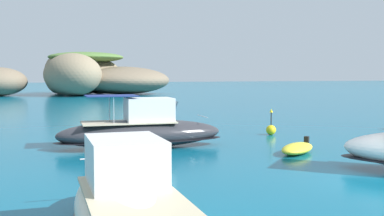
{
  "coord_description": "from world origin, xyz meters",
  "views": [
    {
      "loc": [
        -10.45,
        -11.6,
        3.4
      ],
      "look_at": [
        -1.7,
        12.67,
        1.54
      ],
      "focal_mm": 43.3,
      "sensor_mm": 36.0,
      "label": 1
    }
  ],
  "objects_px": {
    "motorboat_cream": "(128,208)",
    "channel_buoy": "(271,129)",
    "islet_large": "(94,76)",
    "dinghy_tender": "(297,148)",
    "motorboat_charcoal": "(142,131)"
  },
  "relations": [
    {
      "from": "motorboat_charcoal",
      "to": "channel_buoy",
      "type": "relative_size",
      "value": 5.38
    },
    {
      "from": "motorboat_cream",
      "to": "islet_large",
      "type": "bearing_deg",
      "value": 82.57
    },
    {
      "from": "islet_large",
      "to": "dinghy_tender",
      "type": "bearing_deg",
      "value": -90.26
    },
    {
      "from": "dinghy_tender",
      "to": "channel_buoy",
      "type": "height_order",
      "value": "channel_buoy"
    },
    {
      "from": "islet_large",
      "to": "dinghy_tender",
      "type": "relative_size",
      "value": 9.03
    },
    {
      "from": "channel_buoy",
      "to": "motorboat_cream",
      "type": "bearing_deg",
      "value": -128.76
    },
    {
      "from": "channel_buoy",
      "to": "islet_large",
      "type": "bearing_deg",
      "value": 91.67
    },
    {
      "from": "motorboat_cream",
      "to": "channel_buoy",
      "type": "bearing_deg",
      "value": 51.24
    },
    {
      "from": "dinghy_tender",
      "to": "motorboat_cream",
      "type": "bearing_deg",
      "value": -138.63
    },
    {
      "from": "islet_large",
      "to": "motorboat_cream",
      "type": "height_order",
      "value": "islet_large"
    },
    {
      "from": "motorboat_cream",
      "to": "dinghy_tender",
      "type": "height_order",
      "value": "motorboat_cream"
    },
    {
      "from": "dinghy_tender",
      "to": "channel_buoy",
      "type": "distance_m",
      "value": 6.14
    },
    {
      "from": "islet_large",
      "to": "channel_buoy",
      "type": "bearing_deg",
      "value": -88.33
    },
    {
      "from": "motorboat_charcoal",
      "to": "dinghy_tender",
      "type": "distance_m",
      "value": 7.11
    },
    {
      "from": "motorboat_charcoal",
      "to": "channel_buoy",
      "type": "xyz_separation_m",
      "value": [
        7.95,
        1.97,
        -0.45
      ]
    }
  ]
}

